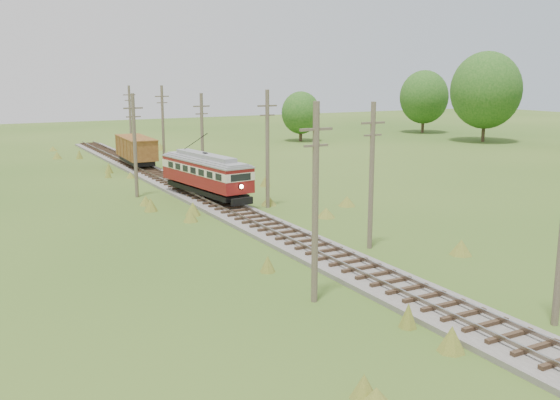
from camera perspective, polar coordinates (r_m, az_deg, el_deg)
railbed_main at (r=49.45m, az=-6.03°, el=-0.21°), size 3.60×96.00×0.57m
streetcar at (r=50.64m, az=-6.82°, el=2.57°), size 3.88×11.05×5.00m
gondola at (r=69.91m, az=-13.02°, el=4.56°), size 3.16×8.70×2.85m
gravel_pile at (r=64.71m, az=-7.31°, el=2.84°), size 3.26×3.45×1.18m
utility_pole_r_2 at (r=36.49m, az=8.37°, el=2.33°), size 1.60×0.30×8.60m
utility_pole_r_3 at (r=47.37m, az=-1.15°, el=4.77°), size 1.60×0.30×9.00m
utility_pole_r_4 at (r=59.13m, az=-7.13°, el=5.72°), size 1.60×0.30×8.40m
utility_pole_r_5 at (r=71.45m, az=-10.65°, el=6.79°), size 1.60×0.30×8.90m
utility_pole_r_6 at (r=83.85m, az=-13.53°, el=7.26°), size 1.60×0.30×8.70m
utility_pole_l_a at (r=27.41m, az=3.25°, el=-0.16°), size 1.60×0.30×9.00m
utility_pole_l_b at (r=53.00m, az=-13.14°, el=4.97°), size 1.60×0.30×8.60m
tree_right_4 at (r=99.86m, az=18.31°, el=9.51°), size 10.50×10.50×13.53m
tree_right_5 at (r=112.85m, az=13.03°, el=9.16°), size 8.40×8.40×10.82m
tree_mid_b at (r=96.07m, az=1.91°, el=7.98°), size 5.88×5.88×7.57m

